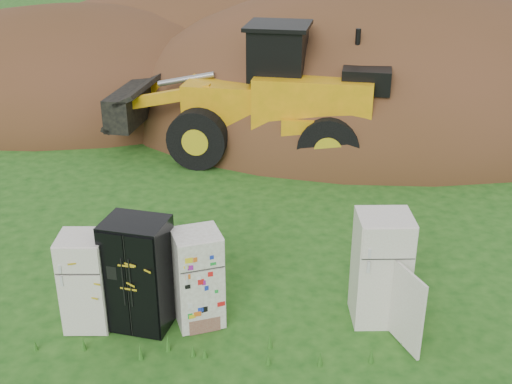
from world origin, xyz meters
TOP-DOWN VIEW (x-y plane):
  - ground at (0.00, 0.00)m, footprint 120.00×120.00m
  - fridge_leftmost at (-2.39, 0.04)m, footprint 0.73×0.70m
  - fridge_black_side at (-1.54, 0.03)m, footprint 1.14×1.01m
  - fridge_sticker at (-0.61, 0.04)m, footprint 0.88×0.84m
  - fridge_open_door at (2.31, 0.04)m, footprint 0.86×0.80m
  - wheel_loader at (0.30, 7.69)m, footprint 7.72×4.46m
  - dirt_mound_right at (4.83, 11.44)m, footprint 16.86×12.36m
  - dirt_mound_left at (-5.48, 13.71)m, footprint 15.05×11.29m
  - dirt_mound_back at (1.20, 17.10)m, footprint 20.13×13.42m

SIDE VIEW (x-z plane):
  - ground at x=0.00m, z-range 0.00..0.00m
  - dirt_mound_right at x=4.83m, z-range -4.03..4.03m
  - dirt_mound_left at x=-5.48m, z-range -3.10..3.10m
  - dirt_mound_back at x=1.20m, z-range -3.83..3.83m
  - fridge_leftmost at x=-2.39m, z-range 0.00..1.60m
  - fridge_sticker at x=-0.61m, z-range 0.00..1.62m
  - fridge_black_side at x=-1.54m, z-range 0.00..1.85m
  - fridge_open_door at x=2.31m, z-range 0.00..1.86m
  - wheel_loader at x=0.30m, z-range 0.00..3.51m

